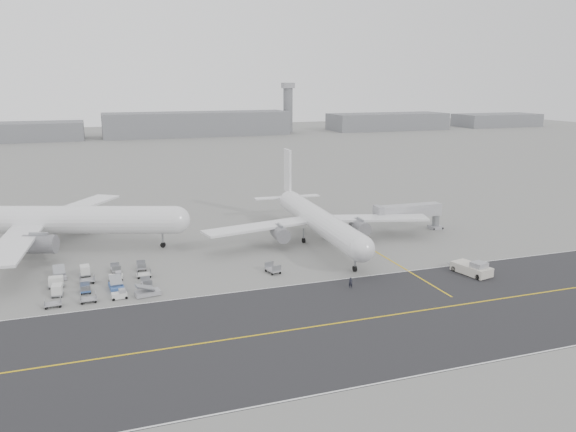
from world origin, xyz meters
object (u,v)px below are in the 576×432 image
object	(u,v)px
control_tower	(288,107)
ground_crew_a	(351,283)
airliner_b	(317,219)
pushback_tug	(472,269)
jet_bridge	(409,212)
airliner_a	(47,220)

from	to	relation	value
control_tower	ground_crew_a	bearing A→B (deg)	-107.01
control_tower	airliner_b	xyz separation A→B (m)	(-78.22, -245.12, -11.44)
pushback_tug	airliner_b	bearing A→B (deg)	110.10
pushback_tug	jet_bridge	xyz separation A→B (m)	(4.56, 28.57, 3.23)
airliner_a	ground_crew_a	xyz separation A→B (m)	(46.72, -40.05, -4.73)
airliner_a	pushback_tug	world-z (taller)	airliner_a
jet_bridge	ground_crew_a	distance (m)	38.87
control_tower	pushback_tug	size ratio (longest dim) A/B	3.48
control_tower	airliner_a	world-z (taller)	control_tower
control_tower	ground_crew_a	world-z (taller)	control_tower
airliner_b	pushback_tug	bearing A→B (deg)	-54.95
ground_crew_a	pushback_tug	bearing A→B (deg)	17.01
airliner_a	jet_bridge	size ratio (longest dim) A/B	3.35
jet_bridge	pushback_tug	bearing A→B (deg)	-97.85
airliner_b	ground_crew_a	bearing A→B (deg)	-98.31
airliner_b	ground_crew_a	size ratio (longest dim) A/B	27.48
airliner_a	airliner_b	xyz separation A→B (m)	(51.55, -13.73, -0.80)
pushback_tug	ground_crew_a	world-z (taller)	pushback_tug
control_tower	pushback_tug	xyz separation A→B (m)	(-60.62, -272.25, -15.22)
airliner_b	pushback_tug	xyz separation A→B (m)	(17.60, -27.13, -3.77)
airliner_b	ground_crew_a	world-z (taller)	airliner_b
control_tower	airliner_a	distance (m)	265.51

